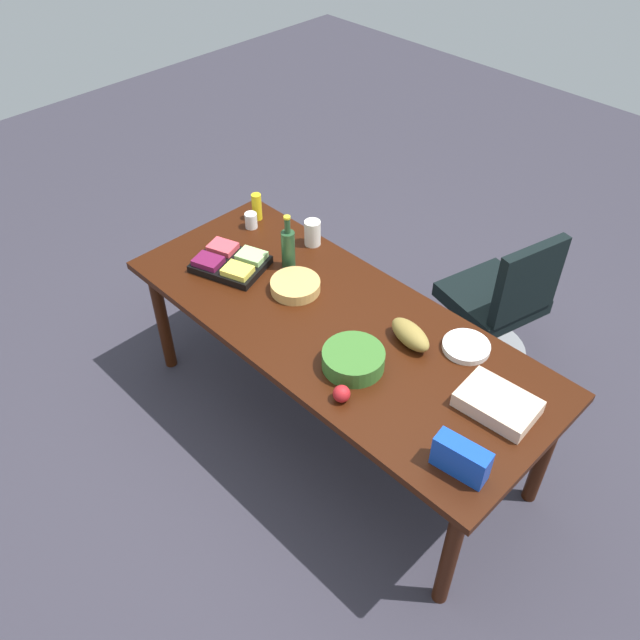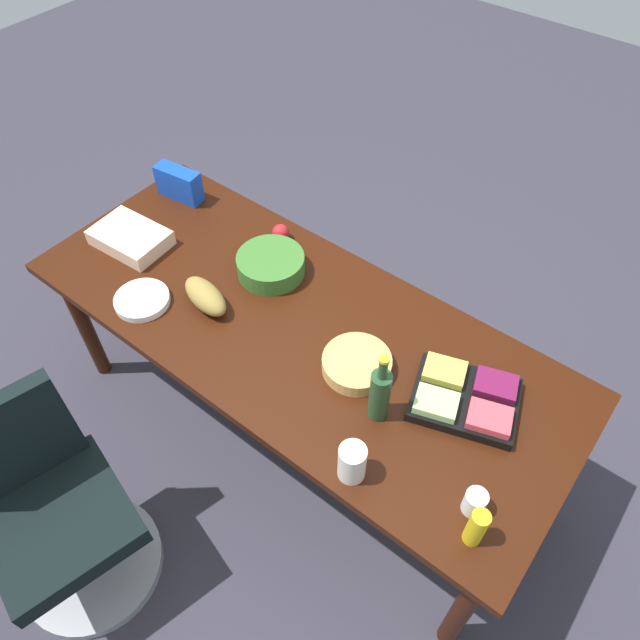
{
  "view_description": "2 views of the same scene",
  "coord_description": "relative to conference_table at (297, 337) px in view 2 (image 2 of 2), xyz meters",
  "views": [
    {
      "loc": [
        -1.62,
        1.71,
        2.91
      ],
      "look_at": [
        0.03,
        0.08,
        0.82
      ],
      "focal_mm": 37.06,
      "sensor_mm": 36.0,
      "label": 1
    },
    {
      "loc": [
        1.0,
        -1.12,
        2.56
      ],
      "look_at": [
        0.1,
        0.02,
        0.85
      ],
      "focal_mm": 33.74,
      "sensor_mm": 36.0,
      "label": 2
    }
  ],
  "objects": [
    {
      "name": "ground_plane",
      "position": [
        0.0,
        0.0,
        -0.69
      ],
      "size": [
        10.0,
        10.0,
        0.0
      ],
      "primitive_type": "plane",
      "color": "#35323E"
    },
    {
      "name": "conference_table",
      "position": [
        0.0,
        0.0,
        0.0
      ],
      "size": [
        2.24,
        0.92,
        0.77
      ],
      "color": "#331306",
      "rests_on": "ground"
    },
    {
      "name": "office_chair",
      "position": [
        -0.3,
        -1.03,
        -0.32
      ],
      "size": [
        0.59,
        0.58,
        0.95
      ],
      "color": "gray",
      "rests_on": "ground"
    },
    {
      "name": "chip_bag_blue",
      "position": [
        -0.93,
        0.28,
        0.15
      ],
      "size": [
        0.23,
        0.11,
        0.15
      ],
      "primitive_type": "cube",
      "rotation": [
        0.0,
        0.0,
        0.13
      ],
      "color": "blue",
      "rests_on": "conference_table"
    },
    {
      "name": "apple_red",
      "position": [
        -0.37,
        0.34,
        0.12
      ],
      "size": [
        0.09,
        0.09,
        0.08
      ],
      "primitive_type": "sphere",
      "rotation": [
        0.0,
        0.0,
        0.21
      ],
      "color": "red",
      "rests_on": "conference_table"
    },
    {
      "name": "sheet_cake",
      "position": [
        -0.86,
        -0.09,
        0.11
      ],
      "size": [
        0.34,
        0.24,
        0.07
      ],
      "primitive_type": "cube",
      "rotation": [
        0.0,
        0.0,
        0.07
      ],
      "color": "beige",
      "rests_on": "conference_table"
    },
    {
      "name": "mayo_jar",
      "position": [
        0.54,
        -0.37,
        0.15
      ],
      "size": [
        0.09,
        0.09,
        0.14
      ],
      "primitive_type": "cylinder",
      "rotation": [
        0.0,
        0.0,
        0.0
      ],
      "color": "white",
      "rests_on": "conference_table"
    },
    {
      "name": "paper_cup",
      "position": [
        0.9,
        -0.24,
        0.12
      ],
      "size": [
        0.07,
        0.07,
        0.09
      ],
      "primitive_type": "cylinder",
      "rotation": [
        0.0,
        0.0,
        0.05
      ],
      "color": "white",
      "rests_on": "conference_table"
    },
    {
      "name": "bread_loaf",
      "position": [
        -0.34,
        -0.14,
        0.13
      ],
      "size": [
        0.26,
        0.16,
        0.1
      ],
      "primitive_type": "ellipsoid",
      "rotation": [
        0.0,
        0.0,
        -0.21
      ],
      "color": "olive",
      "rests_on": "conference_table"
    },
    {
      "name": "paper_plate_stack",
      "position": [
        -0.56,
        -0.29,
        0.09
      ],
      "size": [
        0.26,
        0.26,
        0.03
      ],
      "primitive_type": "cylinder",
      "rotation": [
        0.0,
        0.0,
        -0.18
      ],
      "color": "white",
      "rests_on": "conference_table"
    },
    {
      "name": "salad_bowl",
      "position": [
        -0.26,
        0.16,
        0.12
      ],
      "size": [
        0.36,
        0.36,
        0.09
      ],
      "primitive_type": "cylinder",
      "rotation": [
        0.0,
        0.0,
        0.34
      ],
      "color": "#396E2A",
      "rests_on": "conference_table"
    },
    {
      "name": "wine_bottle",
      "position": [
        0.48,
        -0.14,
        0.2
      ],
      "size": [
        0.09,
        0.09,
        0.32
      ],
      "color": "#234627",
      "rests_on": "conference_table"
    },
    {
      "name": "mustard_bottle",
      "position": [
        0.94,
        -0.32,
        0.16
      ],
      "size": [
        0.06,
        0.06,
        0.16
      ],
      "primitive_type": "cylinder",
      "rotation": [
        0.0,
        0.0,
        0.12
      ],
      "color": "yellow",
      "rests_on": "conference_table"
    },
    {
      "name": "chip_bowl",
      "position": [
        0.31,
        -0.03,
        0.11
      ],
      "size": [
        0.27,
        0.27,
        0.06
      ],
      "primitive_type": "cylinder",
      "rotation": [
        0.0,
        0.0,
        0.06
      ],
      "color": "tan",
      "rests_on": "conference_table"
    },
    {
      "name": "fruit_platter",
      "position": [
        0.69,
        0.09,
        0.11
      ],
      "size": [
        0.43,
        0.38,
        0.07
      ],
      "color": "black",
      "rests_on": "conference_table"
    }
  ]
}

